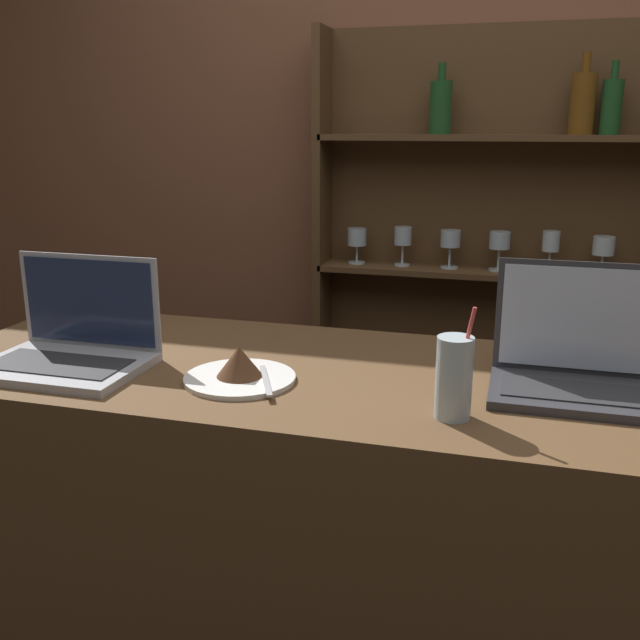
{
  "coord_description": "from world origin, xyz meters",
  "views": [
    {
      "loc": [
        0.17,
        -1.04,
        1.48
      ],
      "look_at": [
        -0.22,
        0.35,
        1.09
      ],
      "focal_mm": 40.0,
      "sensor_mm": 36.0,
      "label": 1
    }
  ],
  "objects": [
    {
      "name": "back_shelf",
      "position": [
        0.11,
        1.47,
        0.95
      ],
      "size": [
        1.28,
        0.18,
        1.8
      ],
      "color": "brown",
      "rests_on": "ground_plane"
    },
    {
      "name": "laptop_far",
      "position": [
        0.29,
        0.33,
        1.05
      ],
      "size": [
        0.3,
        0.21,
        0.24
      ],
      "color": "#333338",
      "rests_on": "bar_counter"
    },
    {
      "name": "back_wall",
      "position": [
        0.0,
        1.55,
        1.35
      ],
      "size": [
        7.0,
        0.06,
        2.7
      ],
      "color": "brown",
      "rests_on": "ground_plane"
    },
    {
      "name": "water_glass",
      "position": [
        0.08,
        0.15,
        1.06
      ],
      "size": [
        0.06,
        0.06,
        0.2
      ],
      "color": "silver",
      "rests_on": "bar_counter"
    },
    {
      "name": "cake_plate",
      "position": [
        -0.35,
        0.22,
        1.01
      ],
      "size": [
        0.22,
        0.22,
        0.07
      ],
      "color": "white",
      "rests_on": "bar_counter"
    },
    {
      "name": "laptop_near",
      "position": [
        -0.73,
        0.21,
        1.04
      ],
      "size": [
        0.34,
        0.24,
        0.23
      ],
      "color": "#ADADB2",
      "rests_on": "bar_counter"
    },
    {
      "name": "bar_counter",
      "position": [
        0.0,
        0.32,
        0.49
      ],
      "size": [
        2.13,
        0.64,
        0.99
      ],
      "color": "brown",
      "rests_on": "ground_plane"
    }
  ]
}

